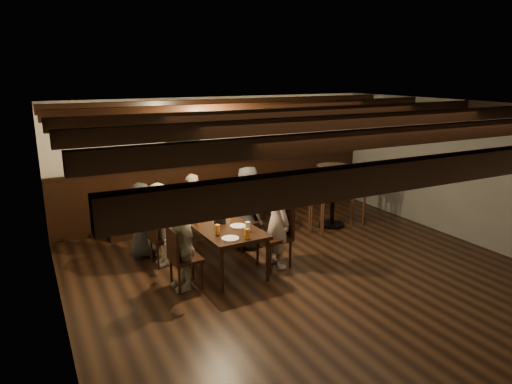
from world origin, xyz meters
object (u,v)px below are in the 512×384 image
chair_left_far (185,269)px  chair_right_far (275,247)px  bar_stool_left (317,210)px  bar_stool_right (359,202)px  person_right_near (248,207)px  chair_left_near (164,248)px  person_right_far (277,221)px  high_top_table (333,187)px  person_left_far (182,244)px  chair_right_near (246,231)px  person_bench_left (142,220)px  person_bench_centre (192,209)px  person_bench_right (243,204)px  person_left_near (160,225)px  dining_table (218,226)px

chair_left_far → chair_right_far: bearing=90.0°
bar_stool_left → bar_stool_right: (1.00, 0.05, 0.00)m
person_right_near → chair_left_near: bearing=90.0°
person_right_far → high_top_table: person_right_far is taller
person_left_far → person_right_far: bearing=90.0°
chair_right_near → bar_stool_left: size_ratio=0.79×
person_bench_left → person_bench_centre: bearing=-170.5°
high_top_table → bar_stool_right: bearing=-17.4°
person_bench_left → person_bench_centre: size_ratio=0.98×
person_bench_centre → person_bench_right: person_bench_centre is taller
person_left_near → bar_stool_right: person_left_near is taller
person_left_near → chair_right_near: bearing=90.0°
person_bench_right → person_left_far: (-1.59, -1.42, 0.02)m
chair_right_near → bar_stool_left: (1.44, 0.03, 0.15)m
bar_stool_left → chair_left_near: bearing=175.7°
dining_table → chair_right_near: size_ratio=1.96×
chair_left_far → person_right_far: size_ratio=0.61×
dining_table → chair_right_far: chair_right_far is taller
person_bench_centre → high_top_table: size_ratio=1.05×
chair_right_far → bar_stool_right: bearing=-70.2°
person_left_far → chair_left_near: bearing=178.0°
person_bench_right → person_left_far: bearing=39.3°
dining_table → chair_right_near: chair_right_near is taller
person_bench_left → person_right_near: 1.71m
chair_right_far → bar_stool_right: (2.40, 0.98, 0.14)m
high_top_table → chair_left_near: bearing=-175.0°
chair_left_far → person_bench_left: size_ratio=0.72×
person_bench_centre → chair_right_far: bearing=115.7°
person_right_near → bar_stool_right: bearing=-90.5°
chair_left_near → person_bench_left: 0.59m
chair_left_far → chair_right_near: 1.70m
chair_left_far → chair_right_far: (1.44, 0.06, 0.03)m
chair_right_far → high_top_table: bearing=-61.5°
person_left_near → person_bench_right: bearing=105.3°
person_bench_right → person_left_far: size_ratio=0.96×
person_left_far → person_right_far: size_ratio=0.88×
high_top_table → person_right_near: bearing=-173.0°
chair_left_near → person_right_near: 1.53m
chair_left_near → person_bench_left: bearing=-158.0°
person_bench_right → person_right_far: bearing=83.7°
person_left_near → person_right_far: bearing=59.0°
bar_stool_left → person_left_far: bearing=-167.1°
person_bench_centre → person_right_far: (0.81, -1.47, 0.10)m
chair_right_far → person_bench_left: person_bench_left is taller
person_left_far → person_right_near: size_ratio=0.92×
chair_right_far → person_bench_left: size_ratio=0.80×
chair_right_near → person_bench_left: bearing=74.5°
person_right_far → bar_stool_right: bearing=-70.0°
chair_right_far → bar_stool_left: bearing=-58.8°
chair_left_near → person_bench_right: person_bench_right is taller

